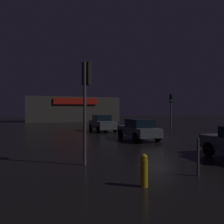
% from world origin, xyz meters
% --- Properties ---
extents(ground_plane, '(120.00, 120.00, 0.00)m').
position_xyz_m(ground_plane, '(0.00, 0.00, 0.00)').
color(ground_plane, black).
extents(store_building, '(16.84, 8.25, 4.55)m').
position_xyz_m(store_building, '(-1.55, 29.03, 2.28)').
color(store_building, '#4C4742').
rests_on(store_building, ground).
extents(traffic_signal_main, '(0.41, 0.43, 3.95)m').
position_xyz_m(traffic_signal_main, '(5.83, 6.74, 2.78)').
color(traffic_signal_main, '#595B60').
rests_on(traffic_signal_main, ground).
extents(traffic_signal_opposite, '(0.43, 0.42, 4.10)m').
position_xyz_m(traffic_signal_opposite, '(-7.12, -6.32, 3.05)').
color(traffic_signal_opposite, '#595B60').
rests_on(traffic_signal_opposite, ground).
extents(car_near, '(2.01, 4.54, 1.52)m').
position_xyz_m(car_near, '(-1.75, -0.20, 0.79)').
color(car_near, slate).
rests_on(car_near, ground).
extents(car_far, '(2.01, 4.57, 1.67)m').
position_xyz_m(car_far, '(-2.26, 7.07, 0.83)').
color(car_far, slate).
rests_on(car_far, ground).
extents(fire_hydrant, '(0.22, 0.22, 0.95)m').
position_xyz_m(fire_hydrant, '(-6.20, -9.48, 0.47)').
color(fire_hydrant, gold).
rests_on(fire_hydrant, ground).
extents(bollard_kerb_b, '(0.09, 0.09, 1.26)m').
position_xyz_m(bollard_kerb_b, '(-4.02, -9.14, 0.63)').
color(bollard_kerb_b, '#595B60').
rests_on(bollard_kerb_b, ground).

